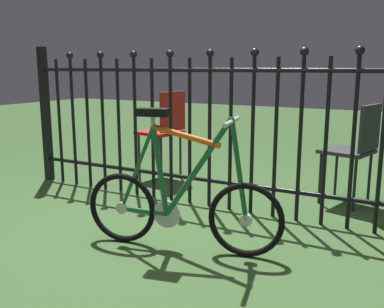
# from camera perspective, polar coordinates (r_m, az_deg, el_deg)

# --- Properties ---
(ground_plane) EXTENTS (20.00, 20.00, 0.00)m
(ground_plane) POSITION_cam_1_polar(r_m,az_deg,el_deg) (3.06, -3.94, -10.68)
(ground_plane) COLOR #325028
(iron_fence) EXTENTS (3.81, 0.07, 1.35)m
(iron_fence) POSITION_cam_1_polar(r_m,az_deg,el_deg) (3.56, 1.64, 3.79)
(iron_fence) COLOR black
(iron_fence) RESTS_ON ground
(bicycle) EXTENTS (1.27, 0.42, 0.90)m
(bicycle) POSITION_cam_1_polar(r_m,az_deg,el_deg) (2.75, -1.47, -6.22)
(bicycle) COLOR black
(bicycle) RESTS_ON ground
(chair_red) EXTENTS (0.44, 0.44, 0.91)m
(chair_red) POSITION_cam_1_polar(r_m,az_deg,el_deg) (4.44, -3.53, 3.70)
(chair_red) COLOR black
(chair_red) RESTS_ON ground
(chair_charcoal) EXTENTS (0.46, 0.46, 0.86)m
(chair_charcoal) POSITION_cam_1_polar(r_m,az_deg,el_deg) (3.83, 20.80, 1.17)
(chair_charcoal) COLOR black
(chair_charcoal) RESTS_ON ground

